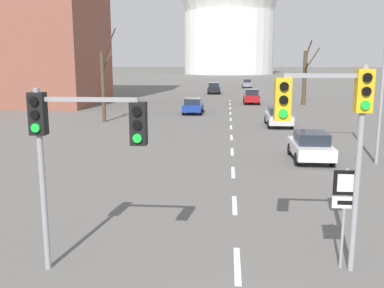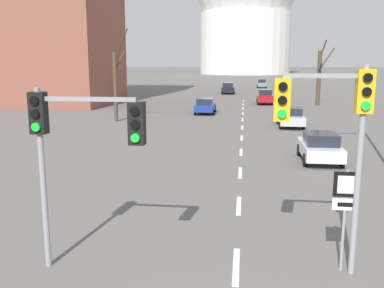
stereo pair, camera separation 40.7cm
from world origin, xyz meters
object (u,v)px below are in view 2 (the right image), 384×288
sedan_near_left (205,106)px  sedan_far_left (290,117)px  sedan_near_right (228,88)px  sedan_mid_centre (262,83)px  sedan_distant_centre (320,147)px  traffic_signal_near_right (334,118)px  traffic_signal_near_left (75,134)px  route_sign_post (345,203)px  sedan_far_right (265,97)px

sedan_near_left → sedan_far_left: size_ratio=0.98×
sedan_near_right → sedan_mid_centre: 16.60m
sedan_far_left → sedan_distant_centre: sedan_far_left is taller
sedan_near_left → sedan_far_left: (7.24, -7.62, 0.00)m
traffic_signal_near_right → sedan_near_right: size_ratio=1.12×
sedan_near_left → sedan_near_right: bearing=87.4°
traffic_signal_near_left → route_sign_post: size_ratio=1.74×
sedan_mid_centre → traffic_signal_near_left: bearing=-95.5°
traffic_signal_near_right → sedan_distant_centre: (1.82, 11.71, -2.93)m
traffic_signal_near_right → sedan_near_left: (-5.68, 31.07, -2.92)m
route_sign_post → sedan_far_right: size_ratio=0.60×
traffic_signal_near_right → sedan_mid_centre: (1.26, 72.63, -2.84)m
traffic_signal_near_right → sedan_near_right: 57.31m
traffic_signal_near_left → sedan_far_left: (7.37, 23.98, -2.52)m
traffic_signal_near_right → sedan_near_left: size_ratio=1.13×
traffic_signal_near_left → sedan_far_right: size_ratio=1.05×
sedan_near_left → sedan_near_right: size_ratio=1.00×
sedan_near_right → sedan_far_left: sedan_near_right is taller
traffic_signal_near_right → sedan_near_left: bearing=100.4°
route_sign_post → sedan_distant_centre: size_ratio=0.65×
route_sign_post → sedan_distant_centre: (1.41, 11.61, -0.95)m
sedan_distant_centre → sedan_near_left: bearing=111.2°
sedan_far_right → sedan_distant_centre: bearing=-87.3°
traffic_signal_near_left → sedan_near_right: traffic_signal_near_left is taller
traffic_signal_near_left → sedan_near_right: size_ratio=1.00×
sedan_near_right → sedan_far_left: bearing=-79.8°
traffic_signal_near_left → sedan_near_left: 31.70m
route_sign_post → sedan_far_left: size_ratio=0.57×
traffic_signal_near_right → sedan_near_left: traffic_signal_near_right is taller
sedan_near_right → sedan_mid_centre: bearing=69.7°
traffic_signal_near_left → sedan_distant_centre: bearing=58.1°
sedan_mid_centre → sedan_distant_centre: bearing=-89.5°
traffic_signal_near_right → sedan_near_right: (-4.50, 57.06, -2.81)m
sedan_near_left → sedan_far_right: sedan_far_right is taller
traffic_signal_near_left → route_sign_post: traffic_signal_near_left is taller
traffic_signal_near_left → sedan_far_left: traffic_signal_near_left is taller
traffic_signal_near_right → sedan_far_left: bearing=86.2°
sedan_far_left → sedan_distant_centre: size_ratio=1.15×
sedan_near_right → sedan_distant_centre: size_ratio=1.13×
sedan_far_left → sedan_far_right: bearing=93.7°
sedan_near_left → sedan_mid_centre: size_ratio=1.11×
sedan_mid_centre → route_sign_post: bearing=-90.7°
sedan_far_right → sedan_distant_centre: size_ratio=1.08×
traffic_signal_near_left → sedan_distant_centre: (7.62, 12.23, -2.54)m
sedan_near_left → sedan_far_right: size_ratio=1.04×
sedan_near_left → sedan_distant_centre: size_ratio=1.13×
traffic_signal_near_left → sedan_near_right: (1.31, 57.58, -2.42)m
traffic_signal_near_right → route_sign_post: size_ratio=1.95×
sedan_near_right → sedan_far_left: 34.15m
sedan_near_left → sedan_far_left: 10.52m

